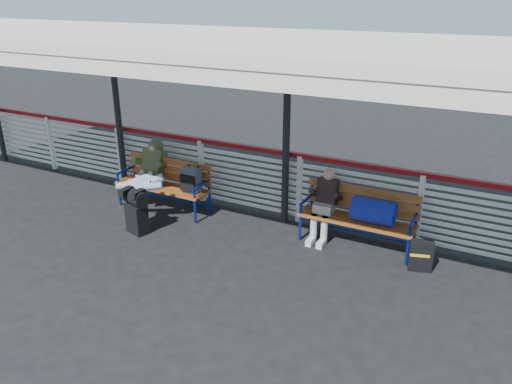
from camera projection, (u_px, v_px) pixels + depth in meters
The scene contains 9 objects.
ground at pixel (138, 241), 8.07m from camera, with size 60.00×60.00×0.00m, color black.
fence at pixel (201, 168), 9.38m from camera, with size 12.08×0.08×1.24m.
canopy at pixel (158, 41), 7.64m from camera, with size 12.60×3.60×3.16m.
luggage_stack at pixel (136, 209), 8.20m from camera, with size 0.52×0.38×0.77m.
bench_left at pixel (173, 180), 8.99m from camera, with size 1.80×0.56×0.92m.
bench_right at pixel (367, 212), 7.65m from camera, with size 1.80×0.56×0.92m.
traveler_man at pixel (145, 178), 8.81m from camera, with size 0.94×1.64×0.77m.
companion_person at pixel (324, 204), 7.96m from camera, with size 0.32×0.66×1.15m.
suitcase_side at pixel (421, 256), 7.17m from camera, with size 0.36×0.28×0.45m.
Camera 1 is at (5.02, -5.48, 3.76)m, focal length 35.00 mm.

